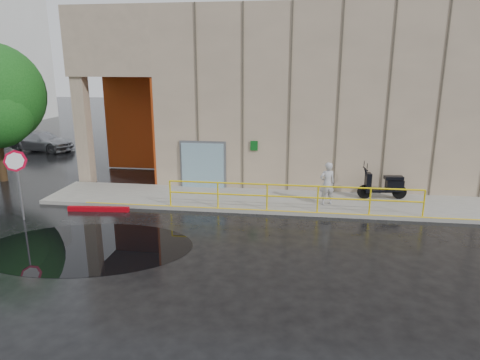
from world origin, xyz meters
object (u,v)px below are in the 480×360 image
object	(u,v)px
person	(327,183)
car_c	(41,141)
stop_sign	(17,170)
scooter	(384,178)
red_curb	(98,209)

from	to	relation	value
person	car_c	world-z (taller)	person
person	stop_sign	distance (m)	11.51
person	car_c	bearing A→B (deg)	-48.37
scooter	red_curb	xyz separation A→B (m)	(-11.14, -2.70, -0.95)
red_curb	scooter	bearing A→B (deg)	13.60
scooter	red_curb	bearing A→B (deg)	-172.33
stop_sign	car_c	bearing A→B (deg)	96.53
scooter	red_curb	distance (m)	11.50
stop_sign	red_curb	bearing A→B (deg)	6.84
person	scooter	size ratio (longest dim) A/B	0.84
person	scooter	world-z (taller)	person
red_curb	person	bearing A→B (deg)	10.60
red_curb	car_c	size ratio (longest dim) A/B	0.55
car_c	scooter	bearing A→B (deg)	-104.35
stop_sign	car_c	world-z (taller)	stop_sign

